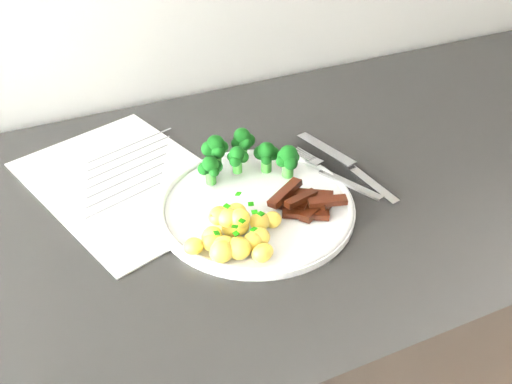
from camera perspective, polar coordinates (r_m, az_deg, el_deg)
counter at (r=1.13m, az=2.75°, el=-18.25°), size 2.44×0.61×0.91m
recipe_paper at (r=0.82m, az=-12.81°, el=1.06°), size 0.31×0.37×0.00m
plate at (r=0.74m, az=0.00°, el=-1.39°), size 0.26×0.26×0.01m
broccoli at (r=0.78m, az=-1.22°, el=3.90°), size 0.14×0.10×0.06m
potatoes at (r=0.68m, az=-2.10°, el=-3.94°), size 0.13×0.11×0.04m
beef_strips at (r=0.74m, az=5.03°, el=-1.03°), size 0.10×0.08×0.03m
fork at (r=0.79m, az=8.19°, el=1.58°), size 0.06×0.16×0.01m
knife at (r=0.81m, az=10.14°, el=1.75°), size 0.05×0.20×0.02m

